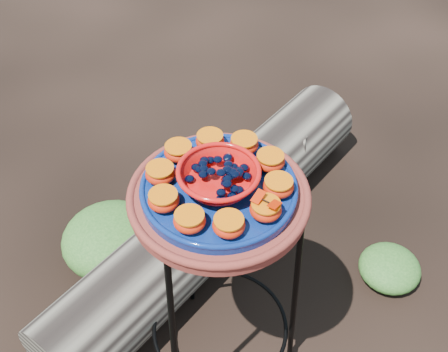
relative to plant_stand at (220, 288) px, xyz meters
name	(u,v)px	position (x,y,z in m)	size (l,w,h in m)	color
ground	(220,350)	(0.00, 0.00, -0.35)	(60.00, 60.00, 0.00)	black
plant_stand	(220,288)	(0.00, 0.00, 0.00)	(0.44, 0.44, 0.70)	black
terracotta_saucer	(219,198)	(0.00, 0.00, 0.37)	(0.41, 0.41, 0.03)	maroon
cobalt_plate	(219,189)	(0.00, 0.00, 0.40)	(0.35, 0.35, 0.02)	#041A5C
red_bowl	(219,178)	(0.00, 0.00, 0.43)	(0.18, 0.18, 0.05)	red
glass_gems	(219,166)	(0.00, 0.00, 0.47)	(0.14, 0.14, 0.02)	black
orange_half_0	(266,209)	(0.05, -0.12, 0.43)	(0.07, 0.07, 0.04)	#B71A01
orange_half_1	(278,186)	(0.11, -0.08, 0.43)	(0.07, 0.07, 0.04)	#B71A01
orange_half_2	(270,161)	(0.13, 0.00, 0.43)	(0.07, 0.07, 0.04)	#B71A01
orange_half_3	(244,144)	(0.11, 0.08, 0.43)	(0.07, 0.07, 0.04)	#B71A01
orange_half_4	(210,141)	(0.04, 0.13, 0.43)	(0.07, 0.07, 0.04)	#B71A01
orange_half_5	(179,152)	(-0.04, 0.13, 0.43)	(0.07, 0.07, 0.04)	#B71A01
orange_half_6	(160,174)	(-0.11, 0.08, 0.43)	(0.07, 0.07, 0.04)	#B71A01
orange_half_7	(164,200)	(-0.13, 0.00, 0.43)	(0.07, 0.07, 0.04)	#B71A01
orange_half_8	(190,221)	(-0.11, -0.08, 0.43)	(0.07, 0.07, 0.04)	#B71A01
orange_half_9	(229,225)	(-0.04, -0.13, 0.43)	(0.07, 0.07, 0.04)	#B71A01
butterfly	(266,201)	(0.05, -0.12, 0.45)	(0.07, 0.04, 0.01)	#BF1D00
driftwood_log	(215,216)	(0.18, 0.41, -0.21)	(1.48, 0.39, 0.28)	black
foliage_right	(390,267)	(0.66, 0.00, -0.30)	(0.22, 0.22, 0.11)	#20511B
foliage_back	(111,238)	(-0.18, 0.52, -0.26)	(0.35, 0.35, 0.18)	#20511B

